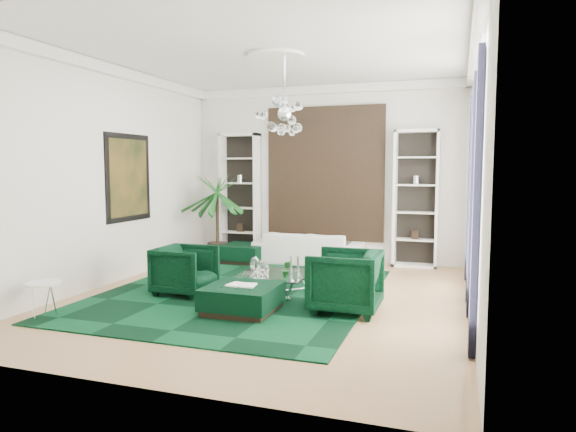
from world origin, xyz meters
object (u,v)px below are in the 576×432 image
(armchair_right, at_px, (345,281))
(ottoman_side, at_px, (244,254))
(armchair_left, at_px, (185,270))
(sofa, at_px, (308,248))
(ottoman_front, at_px, (242,299))
(palm, at_px, (217,205))
(coffee_table, at_px, (275,285))
(side_table, at_px, (45,300))

(armchair_right, xyz_separation_m, ottoman_side, (-2.86, 3.03, -0.25))
(armchair_left, height_order, armchair_right, armchair_right)
(sofa, height_order, ottoman_front, sofa)
(ottoman_front, bearing_deg, ottoman_side, 112.92)
(sofa, distance_m, armchair_left, 3.38)
(armchair_left, bearing_deg, sofa, -19.70)
(armchair_left, xyz_separation_m, ottoman_front, (1.29, -0.68, -0.20))
(armchair_left, height_order, palm, palm)
(armchair_left, relative_size, ottoman_front, 0.89)
(ottoman_front, distance_m, palm, 4.21)
(armchair_right, relative_size, coffee_table, 0.90)
(side_table, bearing_deg, ottoman_side, 77.78)
(coffee_table, height_order, side_table, side_table)
(coffee_table, bearing_deg, ottoman_front, -97.28)
(armchair_right, height_order, ottoman_side, armchair_right)
(sofa, height_order, side_table, sofa)
(sofa, relative_size, side_table, 4.68)
(ottoman_front, bearing_deg, sofa, 92.28)
(sofa, bearing_deg, armchair_left, 70.30)
(coffee_table, bearing_deg, side_table, -141.99)
(armchair_left, height_order, coffee_table, armchair_left)
(sofa, bearing_deg, ottoman_front, 92.28)
(armchair_right, relative_size, ottoman_side, 1.10)
(armchair_left, bearing_deg, ottoman_side, 4.00)
(armchair_left, bearing_deg, side_table, 145.42)
(ottoman_front, bearing_deg, side_table, -157.29)
(sofa, distance_m, palm, 2.17)
(sofa, xyz_separation_m, armchair_left, (-1.14, -3.18, 0.06))
(sofa, height_order, ottoman_side, sofa)
(side_table, xyz_separation_m, palm, (0.38, 4.54, 0.99))
(sofa, xyz_separation_m, side_table, (-2.33, -4.90, -0.10))
(armchair_right, bearing_deg, ottoman_front, -69.94)
(armchair_left, bearing_deg, palm, 16.05)
(sofa, bearing_deg, side_table, 64.62)
(ottoman_front, xyz_separation_m, side_table, (-2.48, -1.04, 0.04))
(ottoman_front, relative_size, palm, 0.40)
(armchair_right, bearing_deg, armchair_left, -94.01)
(ottoman_side, relative_size, palm, 0.36)
(side_table, bearing_deg, armchair_right, 21.78)
(armchair_right, height_order, side_table, armchair_right)
(ottoman_side, height_order, side_table, side_table)
(armchair_left, height_order, side_table, armchair_left)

